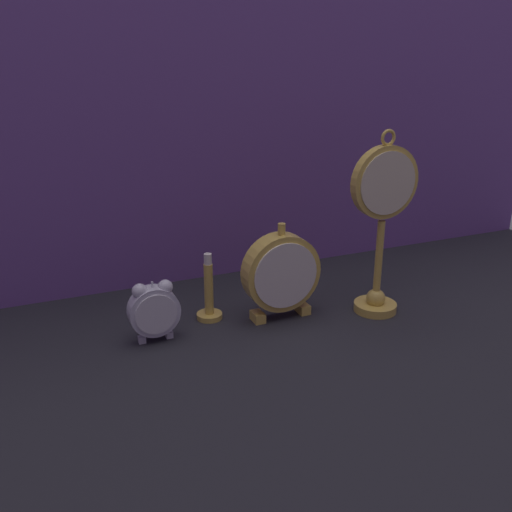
% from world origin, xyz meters
% --- Properties ---
extents(ground_plane, '(4.00, 4.00, 0.00)m').
position_xyz_m(ground_plane, '(0.00, 0.00, 0.00)').
color(ground_plane, '#232328').
extents(fabric_backdrop_drape, '(1.76, 0.01, 0.74)m').
position_xyz_m(fabric_backdrop_drape, '(0.00, 0.33, 0.37)').
color(fabric_backdrop_drape, '#6B478E').
rests_on(fabric_backdrop_drape, ground_plane).
extents(pocket_watch_on_stand, '(0.13, 0.08, 0.35)m').
position_xyz_m(pocket_watch_on_stand, '(0.23, 0.02, 0.18)').
color(pocket_watch_on_stand, gold).
rests_on(pocket_watch_on_stand, ground_plane).
extents(alarm_clock_twin_bell, '(0.09, 0.03, 0.11)m').
position_xyz_m(alarm_clock_twin_bell, '(-0.19, 0.07, 0.06)').
color(alarm_clock_twin_bell, silver).
rests_on(alarm_clock_twin_bell, ground_plane).
extents(mantel_clock_silver, '(0.15, 0.04, 0.18)m').
position_xyz_m(mantel_clock_silver, '(0.05, 0.07, 0.09)').
color(mantel_clock_silver, gold).
rests_on(mantel_clock_silver, ground_plane).
extents(brass_candlestick, '(0.05, 0.05, 0.13)m').
position_xyz_m(brass_candlestick, '(-0.08, 0.12, 0.04)').
color(brass_candlestick, gold).
rests_on(brass_candlestick, ground_plane).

